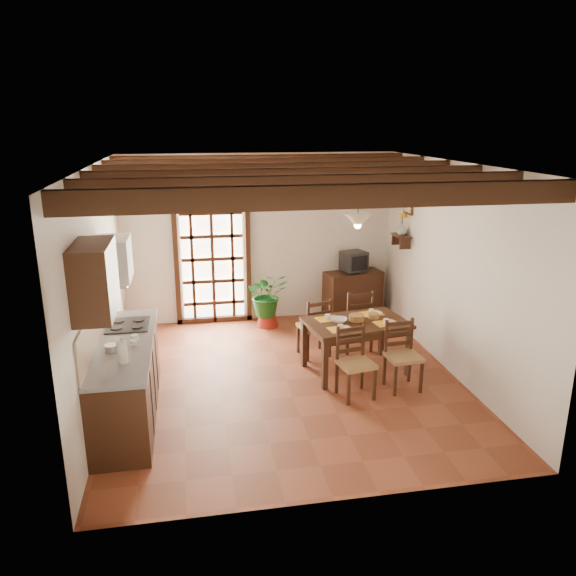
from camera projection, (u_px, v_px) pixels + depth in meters
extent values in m
plane|color=brown|center=(286.00, 380.00, 7.42)|extent=(5.00, 5.00, 0.00)
cube|color=silver|center=(260.00, 239.00, 9.38)|extent=(4.50, 0.02, 2.80)
cube|color=silver|center=(338.00, 358.00, 4.67)|extent=(4.50, 0.02, 2.80)
cube|color=silver|center=(99.00, 287.00, 6.64)|extent=(0.02, 5.00, 2.80)
cube|color=silver|center=(453.00, 270.00, 7.41)|extent=(0.02, 5.00, 2.80)
cube|color=white|center=(286.00, 164.00, 6.62)|extent=(4.50, 5.00, 0.02)
cube|color=black|center=(330.00, 197.00, 4.67)|extent=(4.50, 0.14, 0.20)
cube|color=black|center=(308.00, 185.00, 5.46)|extent=(4.50, 0.14, 0.20)
cube|color=black|center=(292.00, 177.00, 6.26)|extent=(4.50, 0.14, 0.20)
cube|color=black|center=(280.00, 171.00, 7.05)|extent=(4.50, 0.14, 0.20)
cube|color=black|center=(270.00, 166.00, 7.84)|extent=(4.50, 0.14, 0.20)
cube|color=black|center=(262.00, 161.00, 8.63)|extent=(4.50, 0.14, 0.20)
cube|color=white|center=(212.00, 258.00, 9.32)|extent=(1.01, 0.02, 2.11)
cube|color=black|center=(210.00, 189.00, 8.94)|extent=(1.26, 0.10, 0.08)
cube|color=black|center=(176.00, 260.00, 9.17)|extent=(0.08, 0.10, 2.28)
cube|color=black|center=(248.00, 257.00, 9.37)|extent=(0.08, 0.10, 2.28)
cube|color=black|center=(213.00, 259.00, 9.25)|extent=(1.01, 0.03, 2.02)
cube|color=black|center=(127.00, 381.00, 6.40)|extent=(0.60, 2.20, 0.88)
cube|color=slate|center=(124.00, 344.00, 6.27)|extent=(0.64, 2.25, 0.04)
cube|color=tan|center=(95.00, 326.00, 6.15)|extent=(0.02, 2.20, 0.50)
cube|color=black|center=(94.00, 280.00, 5.31)|extent=(0.35, 0.80, 0.70)
cube|color=white|center=(113.00, 259.00, 6.52)|extent=(0.38, 0.60, 0.50)
cube|color=silver|center=(115.00, 281.00, 6.60)|extent=(0.32, 0.55, 0.04)
cube|color=black|center=(128.00, 325.00, 6.78)|extent=(0.50, 0.55, 0.02)
cylinder|color=white|center=(122.00, 352.00, 5.72)|extent=(0.11, 0.11, 0.24)
cylinder|color=silver|center=(111.00, 349.00, 6.00)|extent=(0.14, 0.14, 0.10)
cube|color=#351E11|center=(356.00, 323.00, 7.51)|extent=(1.44, 1.05, 0.05)
cube|color=#351E11|center=(356.00, 328.00, 7.53)|extent=(1.30, 0.94, 0.09)
cube|color=#351E11|center=(382.00, 333.00, 8.14)|extent=(0.08, 0.08, 0.67)
cube|color=#351E11|center=(304.00, 344.00, 7.76)|extent=(0.08, 0.08, 0.67)
cube|color=#351E11|center=(409.00, 352.00, 7.48)|extent=(0.08, 0.08, 0.67)
cube|color=#351E11|center=(325.00, 365.00, 7.09)|extent=(0.08, 0.08, 0.67)
cube|color=#9D7643|center=(356.00, 364.00, 6.86)|extent=(0.47, 0.46, 0.05)
cube|color=black|center=(350.00, 342.00, 6.94)|extent=(0.41, 0.11, 0.45)
cube|color=black|center=(355.00, 380.00, 6.92)|extent=(0.45, 0.44, 0.44)
cube|color=#9D7643|center=(403.00, 357.00, 7.07)|extent=(0.43, 0.42, 0.05)
cube|color=black|center=(399.00, 336.00, 7.16)|extent=(0.41, 0.06, 0.45)
cube|color=black|center=(402.00, 373.00, 7.13)|extent=(0.41, 0.40, 0.44)
cube|color=#9D7643|center=(314.00, 327.00, 8.11)|extent=(0.49, 0.47, 0.05)
cube|color=black|center=(319.00, 315.00, 7.90)|extent=(0.41, 0.13, 0.45)
cube|color=black|center=(314.00, 341.00, 8.17)|extent=(0.46, 0.45, 0.44)
cube|color=#9D7643|center=(355.00, 319.00, 8.31)|extent=(0.47, 0.46, 0.05)
cube|color=black|center=(361.00, 308.00, 8.07)|extent=(0.44, 0.08, 0.48)
cube|color=black|center=(355.00, 334.00, 8.37)|extent=(0.45, 0.43, 0.47)
cube|color=#FFAC28|center=(336.00, 331.00, 7.26)|extent=(0.30, 0.23, 0.01)
cube|color=#FFAC28|center=(385.00, 328.00, 7.38)|extent=(0.30, 0.23, 0.01)
cube|color=#FFAC28|center=(329.00, 320.00, 7.66)|extent=(0.30, 0.23, 0.01)
cube|color=#FFAC28|center=(375.00, 317.00, 7.77)|extent=(0.30, 0.23, 0.01)
cylinder|color=olive|center=(356.00, 320.00, 7.50)|extent=(0.21, 0.21, 0.09)
imported|color=white|center=(339.00, 320.00, 7.47)|extent=(0.27, 0.27, 0.05)
cube|color=black|center=(353.00, 295.00, 9.67)|extent=(1.03, 0.62, 0.82)
cube|color=black|center=(354.00, 261.00, 9.50)|extent=(0.47, 0.44, 0.33)
cube|color=black|center=(357.00, 263.00, 9.33)|extent=(0.30, 0.11, 0.25)
cube|color=white|center=(347.00, 215.00, 9.51)|extent=(0.25, 0.03, 0.32)
cone|color=maroon|center=(267.00, 320.00, 9.35)|extent=(0.37, 0.37, 0.22)
imported|color=#144C19|center=(267.00, 293.00, 9.22)|extent=(1.81, 1.58, 1.92)
cube|color=black|center=(401.00, 236.00, 8.85)|extent=(0.20, 0.42, 0.03)
cube|color=black|center=(405.00, 244.00, 8.72)|extent=(0.18, 0.03, 0.18)
cube|color=black|center=(397.00, 239.00, 9.04)|extent=(0.18, 0.03, 0.18)
imported|color=#B2BFB2|center=(402.00, 229.00, 8.82)|extent=(0.15, 0.15, 0.15)
sphere|color=#FFAC28|center=(403.00, 216.00, 8.76)|extent=(0.14, 0.14, 0.14)
cylinder|color=#144C19|center=(402.00, 226.00, 8.81)|extent=(0.01, 0.01, 0.28)
cube|color=brown|center=(409.00, 204.00, 8.72)|extent=(0.03, 0.32, 0.32)
cube|color=#C3B292|center=(408.00, 204.00, 8.72)|extent=(0.01, 0.26, 0.26)
cylinder|color=black|center=(359.00, 190.00, 7.10)|extent=(0.01, 0.01, 0.70)
cone|color=beige|center=(358.00, 219.00, 7.21)|extent=(0.36, 0.36, 0.14)
sphere|color=#FFD88C|center=(358.00, 225.00, 7.23)|extent=(0.09, 0.09, 0.09)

